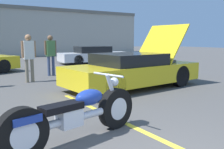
{
  "coord_description": "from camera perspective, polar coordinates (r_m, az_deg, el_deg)",
  "views": [
    {
      "loc": [
        -1.86,
        -1.72,
        1.58
      ],
      "look_at": [
        1.15,
        2.8,
        0.8
      ],
      "focal_mm": 40.0,
      "sensor_mm": 36.0,
      "label": 1
    }
  ],
  "objects": [
    {
      "name": "motorcycle",
      "position": [
        3.9,
        -8.26,
        -9.17
      ],
      "size": [
        2.43,
        0.81,
        0.99
      ],
      "rotation": [
        0.0,
        0.0,
        0.2
      ],
      "color": "black",
      "rests_on": "ground"
    },
    {
      "name": "parking_stripe_middle",
      "position": [
        4.86,
        2.43,
        -10.75
      ],
      "size": [
        0.12,
        5.4,
        0.01
      ],
      "primitive_type": "cube",
      "color": "yellow",
      "rests_on": "ground"
    },
    {
      "name": "parked_car_right_row",
      "position": [
        16.37,
        -3.95,
        4.45
      ],
      "size": [
        4.82,
        2.23,
        1.11
      ],
      "rotation": [
        0.0,
        0.0,
        -0.11
      ],
      "color": "silver",
      "rests_on": "ground"
    },
    {
      "name": "spectator_far_lot",
      "position": [
        11.04,
        -13.86,
        5.1
      ],
      "size": [
        0.52,
        0.23,
        1.74
      ],
      "color": "#38476B",
      "rests_on": "ground"
    },
    {
      "name": "spectator_near_motorcycle",
      "position": [
        9.55,
        -18.48,
        4.49
      ],
      "size": [
        0.52,
        0.23,
        1.74
      ],
      "color": "gray",
      "rests_on": "ground"
    },
    {
      "name": "show_car_hood_open",
      "position": [
        8.11,
        4.92,
        1.02
      ],
      "size": [
        4.63,
        2.11,
        2.07
      ],
      "rotation": [
        0.0,
        0.0,
        0.06
      ],
      "color": "yellow",
      "rests_on": "ground"
    }
  ]
}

